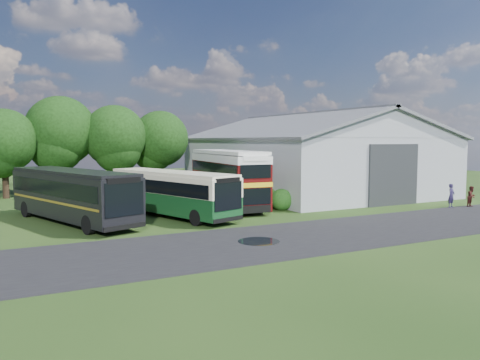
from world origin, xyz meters
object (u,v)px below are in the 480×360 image
visitor_a (451,196)px  bus_maroon_double (228,179)px  bus_dark_single (72,195)px  storage_shed (307,151)px  bus_green_single (172,192)px  visitor_b (472,197)px

visitor_a → bus_maroon_double: bearing=140.1°
bus_dark_single → visitor_a: bearing=-32.4°
storage_shed → bus_dark_single: (-24.33, -8.45, -2.36)m
bus_green_single → visitor_b: 23.69m
bus_green_single → visitor_a: 21.87m
storage_shed → visitor_a: size_ratio=13.34×
bus_dark_single → storage_shed: bearing=0.4°
bus_dark_single → bus_maroon_double: bearing=-11.7°
bus_dark_single → visitor_a: bus_dark_single is taller
storage_shed → bus_green_single: (-17.86, -9.06, -2.49)m
bus_maroon_double → visitor_a: bearing=-23.1°
bus_dark_single → visitor_b: size_ratio=7.60×
bus_green_single → bus_maroon_double: 5.77m
visitor_b → bus_green_single: bearing=158.4°
bus_green_single → visitor_b: bearing=-34.2°
bus_dark_single → visitor_a: 28.29m
storage_shed → visitor_a: (3.15, -15.10, -3.24)m
visitor_a → visitor_b: 1.82m
bus_dark_single → visitor_a: size_ratio=6.75×
bus_dark_single → visitor_a: (27.48, -6.64, -0.87)m
bus_dark_single → bus_green_single: bearing=-24.1°
storage_shed → visitor_b: bearing=-72.6°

